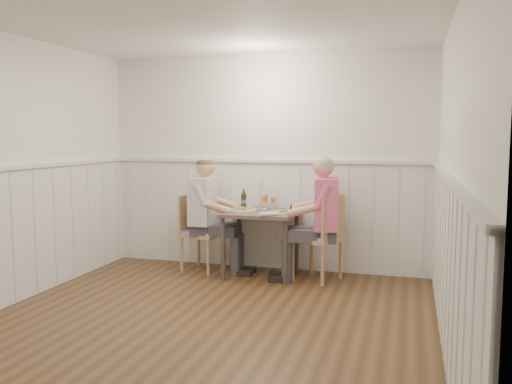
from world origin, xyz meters
TOP-DOWN VIEW (x-y plane):
  - ground_plane at (0.00, 0.00)m, footprint 4.50×4.50m
  - room_shell at (0.00, 0.00)m, footprint 4.04×4.54m
  - wainscot at (0.00, 0.69)m, footprint 4.00×4.49m
  - dining_table at (0.05, 1.84)m, footprint 0.82×0.70m
  - chair_right at (0.76, 1.81)m, footprint 0.60×0.60m
  - chair_left at (-0.74, 1.88)m, footprint 0.51×0.51m
  - man_in_pink at (0.76, 1.78)m, footprint 0.72×0.51m
  - diner_cream at (-0.62, 1.82)m, footprint 0.65×0.46m
  - plate_man at (0.30, 1.79)m, footprint 0.26×0.26m
  - plate_diner at (-0.18, 1.86)m, footprint 0.31×0.31m
  - beer_glass_a at (0.13, 2.11)m, footprint 0.06×0.06m
  - beer_glass_b at (0.04, 2.05)m, footprint 0.08×0.08m
  - beer_bottle at (-0.21, 2.01)m, footprint 0.07×0.07m
  - rolled_napkin at (0.23, 1.53)m, footprint 0.20×0.16m
  - grass_vase at (-0.03, 2.08)m, footprint 0.04×0.04m
  - gingham_mat at (-0.29, 2.05)m, footprint 0.32×0.29m

SIDE VIEW (x-z plane):
  - ground_plane at x=0.00m, z-range 0.00..0.00m
  - chair_left at x=-0.74m, z-range 0.04..0.96m
  - chair_right at x=0.76m, z-range 0.04..1.01m
  - diner_cream at x=-0.62m, z-range -0.11..1.28m
  - man_in_pink at x=0.76m, z-range -0.12..1.31m
  - dining_table at x=0.05m, z-range 0.27..1.02m
  - wainscot at x=0.00m, z-range 0.02..1.36m
  - gingham_mat at x=-0.29m, z-range 0.75..0.76m
  - plate_man at x=0.30m, z-range 0.74..0.80m
  - rolled_napkin at x=0.23m, z-range 0.75..0.80m
  - plate_diner at x=-0.18m, z-range 0.74..0.81m
  - beer_bottle at x=-0.21m, z-range 0.74..0.97m
  - beer_glass_a at x=0.13m, z-range 0.78..0.94m
  - beer_glass_b at x=0.04m, z-range 0.79..0.99m
  - grass_vase at x=-0.03m, z-range 0.73..1.12m
  - room_shell at x=0.00m, z-range 0.22..2.82m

